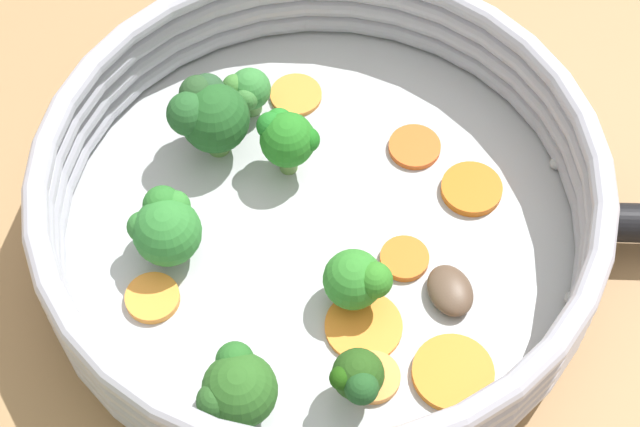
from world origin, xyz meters
TOP-DOWN VIEW (x-y plane):
  - ground_plane at (0.00, 0.00)m, footprint 4.00×4.00m
  - skillet at (0.00, 0.00)m, footprint 0.33×0.33m
  - skillet_rim_wall at (0.00, 0.00)m, footprint 0.35×0.35m
  - skillet_rivet_left at (-0.09, 0.13)m, footprint 0.01×0.01m
  - skillet_rivet_right at (-0.15, 0.06)m, footprint 0.01×0.01m
  - carrot_slice_0 at (0.04, 0.10)m, footprint 0.04×0.04m
  - carrot_slice_1 at (-0.03, 0.05)m, footprint 0.04×0.04m
  - carrot_slice_2 at (-0.00, 0.13)m, footprint 0.06×0.06m
  - carrot_slice_3 at (0.02, 0.07)m, footprint 0.06×0.06m
  - carrot_slice_4 at (-0.09, -0.01)m, footprint 0.05×0.05m
  - carrot_slice_5 at (-0.05, -0.09)m, footprint 0.05×0.05m
  - carrot_slice_6 at (0.11, -0.02)m, footprint 0.04×0.04m
  - carrot_slice_7 at (-0.09, 0.04)m, footprint 0.05×0.05m
  - broccoli_floret_0 at (0.08, -0.04)m, footprint 0.04×0.05m
  - broccoli_floret_1 at (0.01, 0.06)m, footprint 0.04×0.04m
  - broccoli_floret_2 at (-0.02, -0.10)m, footprint 0.03×0.03m
  - broccoli_floret_3 at (-0.01, -0.05)m, footprint 0.04×0.04m
  - broccoli_floret_4 at (0.02, -0.09)m, footprint 0.05×0.05m
  - broccoli_floret_5 at (0.05, 0.10)m, footprint 0.03×0.03m
  - broccoli_floret_6 at (0.11, 0.07)m, footprint 0.05×0.05m
  - mushroom_piece_0 at (-0.03, 0.09)m, footprint 0.04×0.04m
  - mushroom_piece_1 at (0.01, -0.11)m, footprint 0.04×0.04m

SIDE VIEW (x-z plane):
  - ground_plane at x=0.00m, z-range 0.00..0.00m
  - skillet at x=0.00m, z-range 0.00..0.01m
  - carrot_slice_3 at x=0.02m, z-range 0.01..0.02m
  - carrot_slice_5 at x=-0.05m, z-range 0.01..0.02m
  - carrot_slice_4 at x=-0.09m, z-range 0.01..0.02m
  - carrot_slice_1 at x=-0.03m, z-range 0.01..0.02m
  - carrot_slice_2 at x=0.00m, z-range 0.01..0.02m
  - carrot_slice_6 at x=0.11m, z-range 0.01..0.02m
  - carrot_slice_0 at x=0.04m, z-range 0.01..0.02m
  - carrot_slice_7 at x=-0.09m, z-range 0.01..0.02m
  - skillet_rivet_left at x=-0.09m, z-range 0.01..0.02m
  - skillet_rivet_right at x=-0.15m, z-range 0.01..0.02m
  - mushroom_piece_1 at x=0.01m, z-range 0.01..0.03m
  - mushroom_piece_0 at x=-0.03m, z-range 0.01..0.03m
  - broccoli_floret_2 at x=-0.02m, z-range 0.02..0.05m
  - broccoli_floret_1 at x=0.01m, z-range 0.02..0.06m
  - broccoli_floret_5 at x=0.05m, z-range 0.02..0.06m
  - broccoli_floret_0 at x=0.08m, z-range 0.02..0.07m
  - broccoli_floret_6 at x=0.11m, z-range 0.02..0.07m
  - broccoli_floret_3 at x=-0.01m, z-range 0.02..0.07m
  - skillet_rim_wall at x=0.00m, z-range 0.01..0.08m
  - broccoli_floret_4 at x=0.02m, z-range 0.02..0.08m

